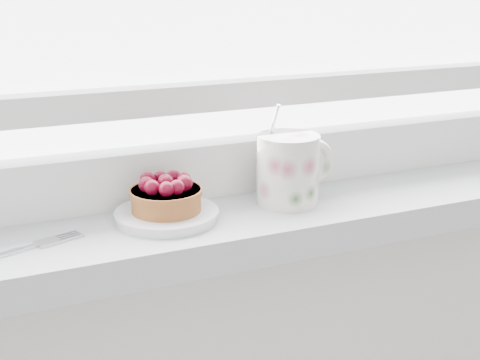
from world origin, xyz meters
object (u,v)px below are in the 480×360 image
saucer (167,215)px  floral_mug (290,168)px  fork (9,253)px  raspberry_tart (166,195)px

saucer → floral_mug: 0.17m
saucer → floral_mug: floral_mug is taller
floral_mug → fork: 0.35m
floral_mug → fork: floral_mug is taller
floral_mug → raspberry_tart: bearing=178.7°
fork → floral_mug: bearing=4.1°
raspberry_tart → fork: 0.19m
raspberry_tart → floral_mug: floral_mug is taller
saucer → raspberry_tart: raspberry_tart is taller
saucer → raspberry_tart: bearing=-160.0°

